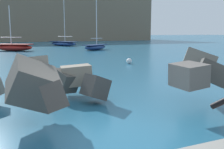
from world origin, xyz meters
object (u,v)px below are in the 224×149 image
object	(u,v)px
boat_far_right	(95,47)
boat_mid_right	(14,47)
boat_near_right	(63,43)
mooring_buoy_middle	(129,61)

from	to	relation	value
boat_far_right	boat_mid_right	bearing A→B (deg)	165.94
boat_near_right	mooring_buoy_middle	bearing A→B (deg)	-92.84
boat_far_right	boat_near_right	bearing A→B (deg)	97.57
boat_far_right	mooring_buoy_middle	bearing A→B (deg)	-100.76
boat_near_right	boat_far_right	bearing A→B (deg)	-82.43
boat_near_right	mooring_buoy_middle	size ratio (longest dim) A/B	18.76
boat_near_right	boat_mid_right	world-z (taller)	boat_near_right
boat_far_right	mooring_buoy_middle	size ratio (longest dim) A/B	17.93
boat_near_right	boat_mid_right	bearing A→B (deg)	-132.30
boat_mid_right	mooring_buoy_middle	bearing A→B (deg)	-68.30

